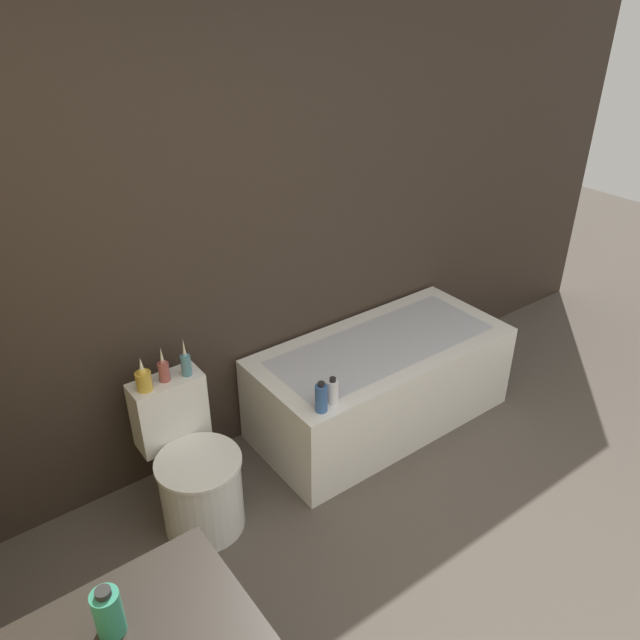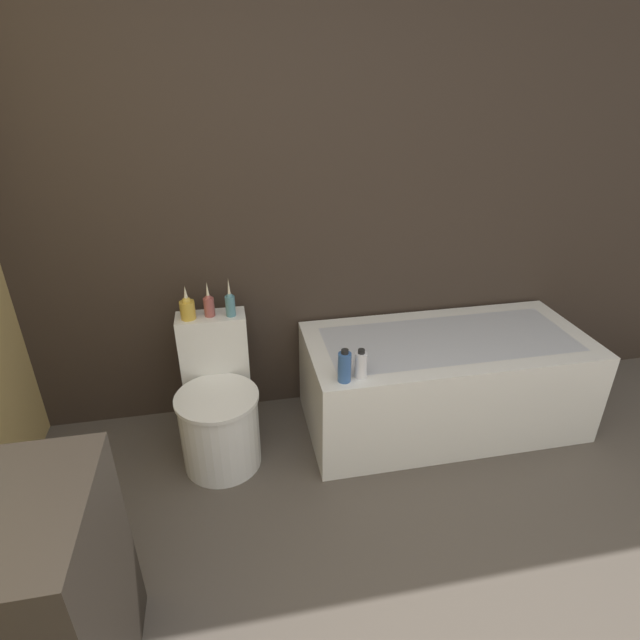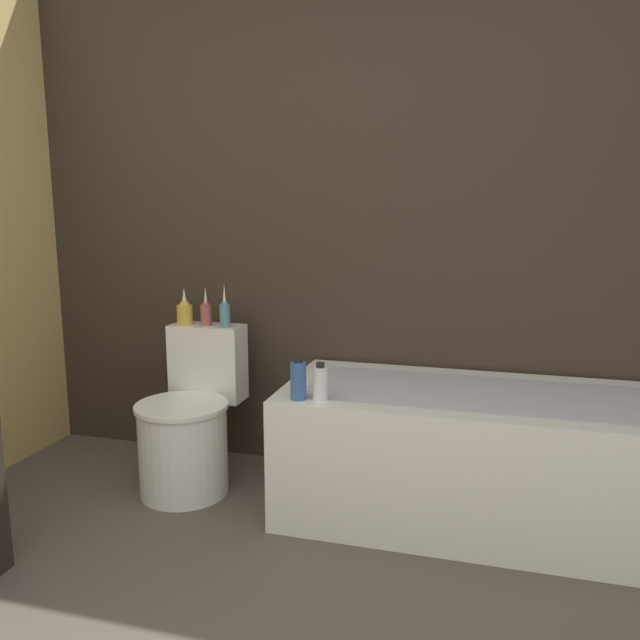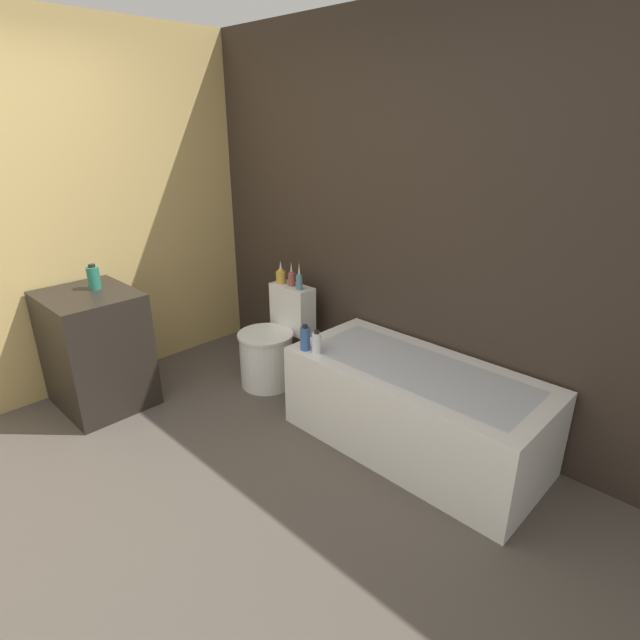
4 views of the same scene
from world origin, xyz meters
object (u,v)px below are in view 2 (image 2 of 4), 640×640
vase_gold (187,307)px  shampoo_bottle_short (361,364)px  vase_bronze (230,303)px  vase_silver (209,304)px  shampoo_bottle_tall (344,367)px  bathtub (443,380)px  toilet (219,409)px

vase_gold → shampoo_bottle_short: vase_gold is taller
vase_gold → vase_bronze: vase_bronze is taller
vase_gold → vase_silver: bearing=6.6°
shampoo_bottle_tall → shampoo_bottle_short: shampoo_bottle_tall is taller
bathtub → shampoo_bottle_tall: size_ratio=9.18×
vase_gold → toilet: bearing=-61.7°
toilet → vase_gold: vase_gold is taller
shampoo_bottle_tall → vase_bronze: bearing=139.4°
vase_silver → shampoo_bottle_short: (0.70, -0.43, -0.18)m
vase_bronze → shampoo_bottle_short: bearing=-35.0°
shampoo_bottle_short → shampoo_bottle_tall: bearing=-167.8°
vase_bronze → shampoo_bottle_short: (0.59, -0.41, -0.19)m
vase_gold → shampoo_bottle_short: bearing=-27.6°
vase_gold → shampoo_bottle_tall: bearing=-31.4°
vase_bronze → shampoo_bottle_tall: vase_bronze is taller
vase_silver → vase_gold: bearing=-173.4°
vase_gold → shampoo_bottle_tall: (0.72, -0.44, -0.17)m
toilet → vase_silver: 0.55m
shampoo_bottle_short → vase_bronze: bearing=145.0°
vase_silver → shampoo_bottle_short: size_ratio=1.25×
vase_gold → shampoo_bottle_short: (0.81, -0.42, -0.18)m
vase_gold → vase_bronze: 0.22m
toilet → shampoo_bottle_short: size_ratio=4.87×
bathtub → vase_gold: bearing=173.7°
vase_gold → shampoo_bottle_tall: size_ratio=1.06×
bathtub → shampoo_bottle_tall: bearing=-156.7°
toilet → vase_silver: (0.00, 0.21, 0.51)m
vase_bronze → shampoo_bottle_short: size_ratio=1.37×
vase_silver → shampoo_bottle_short: bearing=-31.9°
shampoo_bottle_tall → shampoo_bottle_short: (0.09, 0.02, -0.01)m
vase_gold → vase_bronze: size_ratio=0.87×
bathtub → toilet: 1.28m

